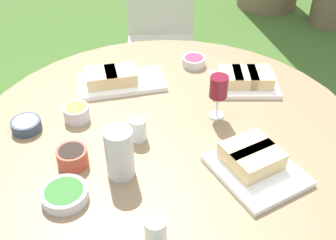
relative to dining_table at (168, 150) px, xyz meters
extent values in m
cylinder|color=#4C4C51|center=(0.00, 0.00, -0.31)|extent=(0.11, 0.11, 0.72)
cylinder|color=#8C7251|center=(0.00, 0.00, 0.07)|extent=(1.48, 1.48, 0.03)
cube|color=beige|center=(-0.71, 1.02, -0.24)|extent=(0.60, 0.60, 0.04)
cube|color=beige|center=(-0.82, 1.18, -0.01)|extent=(0.38, 0.28, 0.42)
cylinder|color=beige|center=(-0.76, 0.76, -0.47)|extent=(0.03, 0.03, 0.43)
cylinder|color=beige|center=(-0.44, 0.98, -0.47)|extent=(0.03, 0.03, 0.43)
cylinder|color=beige|center=(-0.97, 1.06, -0.47)|extent=(0.03, 0.03, 0.43)
cylinder|color=beige|center=(-0.65, 1.29, -0.47)|extent=(0.03, 0.03, 0.43)
cylinder|color=silver|center=(-0.02, -0.26, 0.18)|extent=(0.09, 0.09, 0.18)
cone|color=silver|center=(0.03, -0.26, 0.25)|extent=(0.02, 0.02, 0.02)
cylinder|color=silver|center=(0.10, 0.19, 0.09)|extent=(0.06, 0.06, 0.01)
cylinder|color=silver|center=(0.10, 0.19, 0.14)|extent=(0.01, 0.01, 0.09)
cylinder|color=maroon|center=(0.10, 0.19, 0.22)|extent=(0.07, 0.07, 0.08)
cube|color=white|center=(-0.34, 0.16, 0.10)|extent=(0.39, 0.39, 0.02)
cube|color=#E0C184|center=(-0.40, 0.10, 0.13)|extent=(0.18, 0.18, 0.06)
cube|color=#E0C184|center=(-0.34, 0.16, 0.13)|extent=(0.18, 0.18, 0.06)
cube|color=white|center=(0.36, -0.02, 0.10)|extent=(0.37, 0.36, 0.02)
cube|color=#E0C184|center=(0.30, 0.01, 0.14)|extent=(0.16, 0.19, 0.06)
cube|color=#E0C184|center=(0.36, -0.02, 0.14)|extent=(0.16, 0.19, 0.06)
cube|color=white|center=(0.10, 0.44, 0.10)|extent=(0.35, 0.32, 0.02)
cube|color=#E0C184|center=(0.05, 0.40, 0.13)|extent=(0.15, 0.16, 0.05)
cube|color=#E0C184|center=(0.10, 0.44, 0.13)|extent=(0.15, 0.16, 0.05)
cube|color=#E0C184|center=(0.16, 0.47, 0.13)|extent=(0.15, 0.16, 0.05)
cylinder|color=silver|center=(-0.34, -0.12, 0.11)|extent=(0.10, 0.10, 0.06)
cylinder|color=#E0C147|center=(-0.34, -0.12, 0.13)|extent=(0.08, 0.08, 0.03)
cylinder|color=silver|center=(-0.09, -0.44, 0.10)|extent=(0.15, 0.15, 0.04)
cylinder|color=#387533|center=(-0.09, -0.44, 0.12)|extent=(0.12, 0.12, 0.02)
cylinder|color=#B74733|center=(-0.18, -0.31, 0.12)|extent=(0.10, 0.10, 0.06)
cylinder|color=#2D231E|center=(-0.18, -0.31, 0.14)|extent=(0.09, 0.09, 0.03)
cylinder|color=silver|center=(-0.16, 0.48, 0.11)|extent=(0.10, 0.10, 0.04)
cylinder|color=#D6385B|center=(-0.16, 0.48, 0.12)|extent=(0.09, 0.09, 0.02)
cylinder|color=#334256|center=(-0.45, -0.27, 0.11)|extent=(0.11, 0.11, 0.04)
cylinder|color=silver|center=(-0.45, -0.27, 0.12)|extent=(0.09, 0.09, 0.02)
cylinder|color=silver|center=(0.23, -0.42, 0.13)|extent=(0.06, 0.06, 0.08)
cylinder|color=silver|center=(-0.07, -0.09, 0.13)|extent=(0.06, 0.06, 0.09)
camera|label=1|loc=(0.65, -1.01, 1.08)|focal=45.00mm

